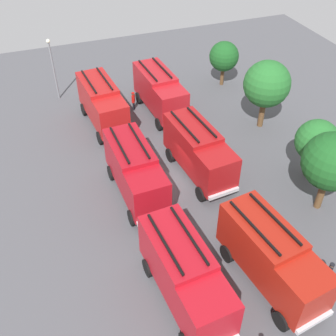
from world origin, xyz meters
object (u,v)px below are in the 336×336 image
object	(u,v)px
fire_truck_0	(102,103)
firefighter_0	(139,82)
fire_truck_5	(272,256)
tree_3	(332,162)
fire_truck_4	(199,150)
fire_truck_2	(185,274)
traffic_cone_1	(199,120)
firefighter_4	(329,272)
tree_0	(224,56)
fire_truck_3	(160,91)
tree_1	(267,84)
firefighter_1	(133,100)
traffic_cone_0	(202,255)
tree_2	(317,141)
lamppost	(53,65)
fire_truck_1	(135,170)

from	to	relation	value
fire_truck_0	firefighter_0	bearing A→B (deg)	129.91
fire_truck_5	tree_3	distance (m)	7.75
fire_truck_4	fire_truck_5	xyz separation A→B (m)	(10.09, -0.06, 0.00)
fire_truck_2	traffic_cone_1	size ratio (longest dim) A/B	10.41
firefighter_4	tree_0	size ratio (longest dim) A/B	0.38
fire_truck_3	firefighter_4	bearing A→B (deg)	4.12
fire_truck_2	firefighter_4	size ratio (longest dim) A/B	4.36
fire_truck_3	firefighter_0	bearing A→B (deg)	-174.37
firefighter_0	tree_1	world-z (taller)	tree_1
fire_truck_5	firefighter_1	distance (m)	20.66
firefighter_0	tree_1	size ratio (longest dim) A/B	0.30
fire_truck_3	tree_1	xyz separation A→B (m)	(5.22, 7.53, 1.90)
fire_truck_0	firefighter_1	xyz separation A→B (m)	(-1.43, 3.12, -1.16)
firefighter_1	traffic_cone_0	xyz separation A→B (m)	(17.88, -1.01, -0.69)
firefighter_1	fire_truck_4	bearing A→B (deg)	-54.66
fire_truck_2	fire_truck_4	world-z (taller)	same
fire_truck_4	tree_0	distance (m)	14.43
fire_truck_4	tree_2	world-z (taller)	tree_2
tree_0	tree_2	world-z (taller)	tree_2
firefighter_0	fire_truck_2	bearing A→B (deg)	-97.82
firefighter_1	lamppost	size ratio (longest dim) A/B	0.30
fire_truck_3	tree_2	size ratio (longest dim) A/B	1.53
firefighter_4	tree_1	size ratio (longest dim) A/B	0.28
firefighter_4	traffic_cone_1	bearing A→B (deg)	142.57
firefighter_0	lamppost	world-z (taller)	lamppost
fire_truck_3	fire_truck_5	world-z (taller)	same
fire_truck_0	fire_truck_1	world-z (taller)	same
lamppost	fire_truck_5	bearing A→B (deg)	17.93
tree_2	tree_3	world-z (taller)	tree_3
fire_truck_0	tree_0	bearing A→B (deg)	98.58
firefighter_1	tree_3	bearing A→B (deg)	-38.64
fire_truck_4	lamppost	world-z (taller)	lamppost
tree_2	fire_truck_2	bearing A→B (deg)	-63.23
tree_1	tree_2	bearing A→B (deg)	-0.98
fire_truck_1	tree_3	size ratio (longest dim) A/B	1.23
firefighter_1	traffic_cone_0	distance (m)	17.92
fire_truck_3	tree_3	size ratio (longest dim) A/B	1.24
tree_0	traffic_cone_0	xyz separation A→B (m)	(19.47, -10.86, -2.73)
fire_truck_0	firefighter_0	size ratio (longest dim) A/B	4.11
firefighter_4	tree_3	distance (m)	6.96
firefighter_0	tree_3	size ratio (longest dim) A/B	0.30
tree_1	traffic_cone_0	world-z (taller)	tree_1
fire_truck_1	fire_truck_3	distance (m)	11.11
fire_truck_5	traffic_cone_0	size ratio (longest dim) A/B	12.41
fire_truck_2	tree_3	bearing A→B (deg)	102.06
fire_truck_1	fire_truck_2	size ratio (longest dim) A/B	0.99
fire_truck_4	firefighter_4	xyz separation A→B (m)	(11.46, 3.04, -1.21)
fire_truck_0	firefighter_0	xyz separation A→B (m)	(-4.50, 4.59, -1.14)
firefighter_0	tree_0	bearing A→B (deg)	-6.79
fire_truck_3	fire_truck_4	size ratio (longest dim) A/B	0.99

